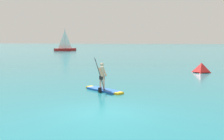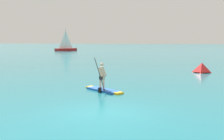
# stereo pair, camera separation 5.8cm
# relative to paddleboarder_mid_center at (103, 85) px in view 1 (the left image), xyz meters

# --- Properties ---
(ground) EXTENTS (440.00, 440.00, 0.00)m
(ground) POSITION_rel_paddleboarder_mid_center_xyz_m (1.22, -4.51, -0.33)
(ground) COLOR #1E727F
(paddleboarder_mid_center) EXTENTS (2.62, 2.02, 1.97)m
(paddleboarder_mid_center) POSITION_rel_paddleboarder_mid_center_xyz_m (0.00, 0.00, 0.00)
(paddleboarder_mid_center) COLOR blue
(paddleboarder_mid_center) RESTS_ON ground
(race_marker_buoy) EXTENTS (1.49, 1.49, 0.90)m
(race_marker_buoy) POSITION_rel_paddleboarder_mid_center_xyz_m (6.43, 10.57, 0.06)
(race_marker_buoy) COLOR red
(race_marker_buoy) RESTS_ON ground
(sailboat_left_horizon) EXTENTS (5.26, 5.83, 6.25)m
(sailboat_left_horizon) POSITION_rel_paddleboarder_mid_center_xyz_m (-25.83, 54.66, 0.41)
(sailboat_left_horizon) COLOR #A51E1E
(sailboat_left_horizon) RESTS_ON ground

